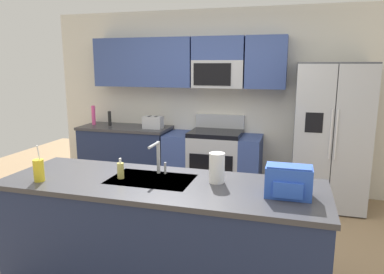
% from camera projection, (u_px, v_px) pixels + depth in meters
% --- Properties ---
extents(ground_plane, '(9.00, 9.00, 0.00)m').
position_uv_depth(ground_plane, '(173.00, 253.00, 3.51)').
color(ground_plane, '#997A56').
rests_on(ground_plane, ground).
extents(kitchen_wall_unit, '(5.20, 0.43, 2.60)m').
position_uv_depth(kitchen_wall_unit, '(209.00, 89.00, 5.22)').
color(kitchen_wall_unit, silver).
rests_on(kitchen_wall_unit, ground).
extents(back_counter, '(1.37, 0.63, 0.90)m').
position_uv_depth(back_counter, '(126.00, 155.00, 5.49)').
color(back_counter, '#1E2A4D').
rests_on(back_counter, ground).
extents(range_oven, '(1.36, 0.61, 1.10)m').
position_uv_depth(range_oven, '(213.00, 162.00, 5.12)').
color(range_oven, '#B7BABF').
rests_on(range_oven, ground).
extents(refrigerator, '(0.90, 0.76, 1.85)m').
position_uv_depth(refrigerator, '(330.00, 136.00, 4.54)').
color(refrigerator, '#4C4F54').
rests_on(refrigerator, ground).
extents(island_counter, '(2.60, 0.87, 0.90)m').
position_uv_depth(island_counter, '(161.00, 234.00, 2.93)').
color(island_counter, '#1E2A4D').
rests_on(island_counter, ground).
extents(toaster, '(0.28, 0.16, 0.18)m').
position_uv_depth(toaster, '(153.00, 122.00, 5.21)').
color(toaster, '#B7BABF').
rests_on(toaster, back_counter).
extents(pepper_mill, '(0.05, 0.05, 0.22)m').
position_uv_depth(pepper_mill, '(110.00, 118.00, 5.45)').
color(pepper_mill, black).
rests_on(pepper_mill, back_counter).
extents(bottle_pink, '(0.06, 0.06, 0.30)m').
position_uv_depth(bottle_pink, '(94.00, 115.00, 5.54)').
color(bottle_pink, '#EA4C93').
rests_on(bottle_pink, back_counter).
extents(sink_faucet, '(0.08, 0.21, 0.28)m').
position_uv_depth(sink_faucet, '(158.00, 155.00, 3.02)').
color(sink_faucet, '#B7BABF').
rests_on(sink_faucet, island_counter).
extents(drink_cup_yellow, '(0.08, 0.08, 0.30)m').
position_uv_depth(drink_cup_yellow, '(39.00, 170.00, 2.85)').
color(drink_cup_yellow, yellow).
rests_on(drink_cup_yellow, island_counter).
extents(soap_dispenser, '(0.06, 0.06, 0.17)m').
position_uv_depth(soap_dispenser, '(121.00, 170.00, 2.93)').
color(soap_dispenser, '#D8CC66').
rests_on(soap_dispenser, island_counter).
extents(paper_towel_roll, '(0.12, 0.12, 0.24)m').
position_uv_depth(paper_towel_roll, '(217.00, 168.00, 2.81)').
color(paper_towel_roll, white).
rests_on(paper_towel_roll, island_counter).
extents(backpack, '(0.32, 0.22, 0.23)m').
position_uv_depth(backpack, '(289.00, 181.00, 2.51)').
color(backpack, blue).
rests_on(backpack, island_counter).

